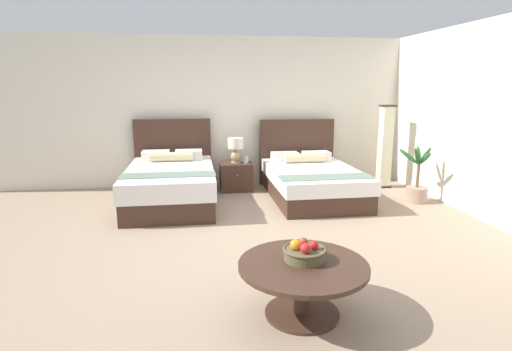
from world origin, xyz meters
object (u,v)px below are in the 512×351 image
Objects in this scene: table_lamp at (236,148)px; fruit_bowl at (304,252)px; bed_near_window at (171,182)px; coffee_table at (303,277)px; bed_near_corner at (311,180)px; nightstand at (236,176)px; potted_palm at (417,187)px; vase at (246,159)px; floor_lamp_corner at (385,147)px.

fruit_bowl is (0.13, -3.91, -0.24)m from table_lamp.
bed_near_window is 3.53m from coffee_table.
bed_near_corner is at bearing 72.95° from coffee_table.
potted_palm reaches higher than nightstand.
table_lamp is at bearing 91.91° from fruit_bowl.
vase reaches higher than nightstand.
table_lamp is at bearing 91.56° from coffee_table.
floor_lamp_corner is at bearing 17.31° from bed_near_corner.
vase reaches higher than fruit_bowl.
bed_near_window is 1.29m from table_lamp.
fruit_bowl reaches higher than coffee_table.
floor_lamp_corner is (3.61, 0.46, 0.40)m from bed_near_window.
floor_lamp_corner reaches higher than table_lamp.
potted_palm is at bearing 47.60° from fruit_bowl.
bed_near_window is 1.51× the size of floor_lamp_corner.
bed_near_corner is at bearing -27.94° from nightstand.
fruit_bowl is (1.18, -3.28, 0.18)m from bed_near_window.
floor_lamp_corner is at bearing -3.43° from nightstand.
potted_palm is at bearing -23.74° from table_lamp.
vase is at bearing 25.29° from bed_near_window.
bed_near_corner is 6.25× the size of fruit_bowl.
vase is (0.16, -0.04, 0.30)m from nightstand.
fruit_bowl is (-0.03, -3.85, -0.05)m from vase.
fruit_bowl is (-1.00, -3.29, 0.21)m from bed_near_corner.
bed_near_window is 5.14× the size of table_lamp.
floor_lamp_corner is 1.09m from potted_palm.
floor_lamp_corner reaches higher than bed_near_corner.
coffee_table is at bearing -110.95° from fruit_bowl.
nightstand is 3.90m from fruit_bowl.
coffee_table is 2.95× the size of fruit_bowl.
table_lamp reaches higher than vase.
table_lamp is 0.42× the size of coffee_table.
table_lamp is 0.29× the size of floor_lamp_corner.
coffee_table is 1.13× the size of potted_palm.
nightstand is at bearing 156.63° from potted_palm.
bed_near_corner reaches higher than table_lamp.
fruit_bowl is 3.73m from potted_palm.
vase is 2.73m from potted_palm.
floor_lamp_corner is (2.44, 3.73, 0.22)m from fruit_bowl.
coffee_table is 0.18m from fruit_bowl.
fruit_bowl is at bearing -90.46° from vase.
bed_near_corner is at bearing 0.23° from bed_near_window.
vase is at bearing 177.29° from floor_lamp_corner.
table_lamp is (1.05, 0.63, 0.41)m from bed_near_window.
coffee_table is 0.69× the size of floor_lamp_corner.
vase is 3.91m from coffee_table.
fruit_bowl is at bearing -106.98° from bed_near_corner.
floor_lamp_corner reaches higher than bed_near_window.
potted_palm is at bearing -19.71° from bed_near_corner.
potted_palm is at bearing -8.19° from bed_near_window.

